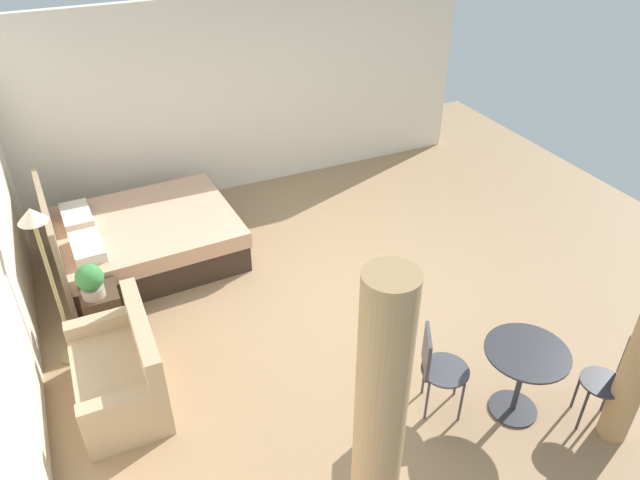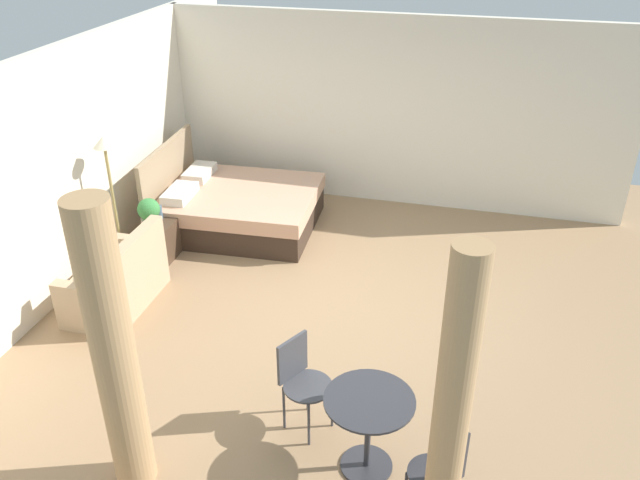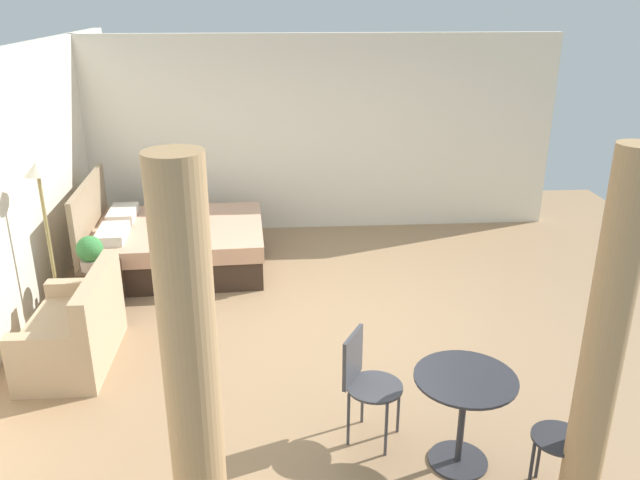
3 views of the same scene
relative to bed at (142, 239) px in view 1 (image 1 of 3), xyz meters
The scene contains 12 objects.
ground_plane 2.51m from the bed, 129.46° to the right, with size 8.95×9.55×0.02m, color #9E7A56.
wall_right 2.60m from the bed, 54.14° to the right, with size 0.12×6.55×2.71m, color silver.
bed is the anchor object (origin of this frame).
couch 2.22m from the bed, 164.71° to the left, with size 1.22×0.71×0.87m.
nightstand 1.22m from the bed, 149.46° to the left, with size 0.50×0.37×0.49m.
potted_plant 1.38m from the bed, 150.05° to the left, with size 0.27×0.27×0.37m.
vase 1.17m from the bed, 144.93° to the left, with size 0.08×0.08×0.18m.
floor_lamp 1.96m from the bed, 144.70° to the left, with size 0.28×0.28×1.71m.
balcony_table 4.55m from the bed, 145.74° to the right, with size 0.72×0.72×0.72m.
cafe_chair_near_window 3.91m from the bed, 150.77° to the right, with size 0.57×0.57×0.87m.
cafe_chair_near_couch 5.24m from the bed, 142.86° to the right, with size 0.51×0.51×0.90m.
curtain_right 4.48m from the bed, 169.73° to the right, with size 0.32×0.32×2.47m.
Camera 1 is at (-4.76, 2.48, 4.28)m, focal length 33.54 mm.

